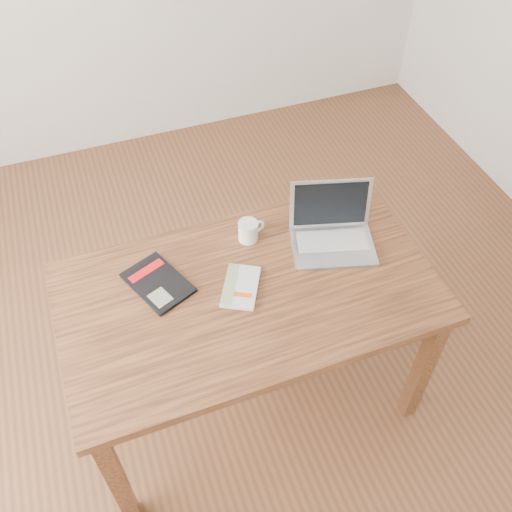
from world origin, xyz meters
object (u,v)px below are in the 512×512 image
object	(u,v)px
desk	(249,304)
white_guidebook	(241,287)
black_guidebook	(158,283)
laptop	(332,231)
coffee_mug	(249,230)

from	to	relation	value
desk	white_guidebook	world-z (taller)	white_guidebook
black_guidebook	laptop	distance (m)	0.69
laptop	coffee_mug	xyz separation A→B (m)	(-0.30, 0.12, -0.00)
white_guidebook	desk	bearing A→B (deg)	-5.96
desk	white_guidebook	xyz separation A→B (m)	(-0.02, 0.02, 0.10)
desk	coffee_mug	bearing A→B (deg)	69.58
white_guidebook	coffee_mug	xyz separation A→B (m)	(0.11, 0.23, 0.04)
white_guidebook	laptop	xyz separation A→B (m)	(0.41, 0.11, 0.04)
black_guidebook	laptop	xyz separation A→B (m)	(0.69, -0.01, 0.04)
white_guidebook	black_guidebook	distance (m)	0.30
laptop	desk	bearing A→B (deg)	-146.31
desk	black_guidebook	bearing A→B (deg)	154.58
desk	coffee_mug	xyz separation A→B (m)	(0.09, 0.24, 0.13)
desk	laptop	xyz separation A→B (m)	(0.39, 0.13, 0.14)
desk	white_guidebook	distance (m)	0.10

